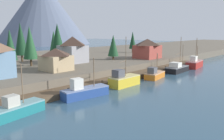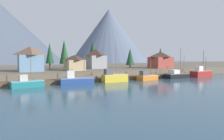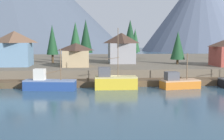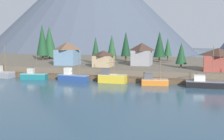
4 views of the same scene
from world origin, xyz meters
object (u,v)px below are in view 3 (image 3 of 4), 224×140
at_px(conifer_near_left, 130,36).
at_px(fishing_boat_blue, 49,84).
at_px(fishing_boat_orange, 179,83).
at_px(conifer_far_left, 86,36).
at_px(house_blue, 15,48).
at_px(house_grey, 121,48).
at_px(conifer_centre, 52,40).
at_px(fishing_boat_yellow, 114,81).
at_px(conifer_back_left, 178,45).
at_px(conifer_far_right, 135,40).
at_px(conifer_mid_right, 75,39).
at_px(house_tan, 76,54).

bearing_deg(conifer_near_left, fishing_boat_blue, -118.20).
xyz_separation_m(fishing_boat_orange, conifer_far_left, (-15.26, 33.62, 7.83)).
relative_size(fishing_boat_orange, house_blue, 0.91).
height_order(house_grey, conifer_near_left, conifer_near_left).
distance_m(house_grey, conifer_centre, 16.17).
height_order(fishing_boat_yellow, house_blue, fishing_boat_yellow).
bearing_deg(conifer_back_left, conifer_far_left, 142.16).
bearing_deg(conifer_back_left, conifer_near_left, 117.48).
xyz_separation_m(conifer_near_left, conifer_far_right, (2.34, 5.71, -1.11)).
relative_size(conifer_near_left, conifer_centre, 1.22).
bearing_deg(house_grey, conifer_mid_right, 165.55).
distance_m(fishing_boat_yellow, conifer_near_left, 34.99).
distance_m(fishing_boat_yellow, conifer_back_left, 24.03).
bearing_deg(conifer_far_left, conifer_mid_right, -104.23).
distance_m(conifer_centre, conifer_far_right, 27.73).
height_order(house_blue, conifer_centre, conifer_centre).
bearing_deg(conifer_far_right, fishing_boat_blue, -117.38).
height_order(fishing_boat_blue, conifer_far_right, conifer_far_right).
height_order(house_tan, conifer_near_left, conifer_near_left).
height_order(house_grey, conifer_centre, conifer_centre).
xyz_separation_m(fishing_boat_blue, conifer_back_left, (26.41, 17.49, 5.65)).
height_order(fishing_boat_yellow, conifer_near_left, conifer_near_left).
distance_m(conifer_mid_right, conifer_far_right, 22.91).
xyz_separation_m(conifer_near_left, conifer_far_left, (-12.11, -0.20, 0.04)).
relative_size(fishing_boat_yellow, fishing_boat_orange, 1.50).
relative_size(house_grey, conifer_far_left, 0.65).
height_order(fishing_boat_yellow, house_grey, fishing_boat_yellow).
xyz_separation_m(conifer_back_left, conifer_centre, (-28.22, 5.18, 1.20)).
relative_size(house_grey, house_tan, 1.11).
distance_m(fishing_boat_blue, conifer_centre, 23.75).
xyz_separation_m(fishing_boat_orange, conifer_far_right, (-0.82, 39.53, 6.69)).
bearing_deg(conifer_far_right, conifer_near_left, -112.28).
bearing_deg(house_tan, conifer_mid_right, 92.32).
height_order(house_tan, conifer_centre, conifer_centre).
bearing_deg(house_tan, fishing_boat_blue, -105.79).
xyz_separation_m(house_blue, house_tan, (12.65, -1.77, -1.25)).
height_order(fishing_boat_yellow, conifer_far_right, conifer_far_right).
height_order(conifer_near_left, conifer_back_left, conifer_near_left).
bearing_deg(conifer_far_right, conifer_back_left, -74.52).
height_order(conifer_back_left, conifer_far_right, conifer_far_right).
relative_size(fishing_boat_yellow, conifer_near_left, 0.91).
height_order(fishing_boat_orange, conifer_back_left, conifer_back_left).
distance_m(house_blue, conifer_centre, 10.08).
bearing_deg(conifer_centre, house_blue, -134.33).
height_order(fishing_boat_yellow, house_tan, fishing_boat_yellow).
xyz_separation_m(house_grey, house_blue, (-22.93, -5.52, 0.12)).
bearing_deg(conifer_centre, fishing_boat_yellow, -61.09).
xyz_separation_m(conifer_back_left, conifer_far_left, (-20.49, 15.92, 2.10)).
relative_size(house_blue, house_tan, 1.15).
xyz_separation_m(fishing_boat_yellow, conifer_back_left, (15.85, 17.23, 5.44)).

